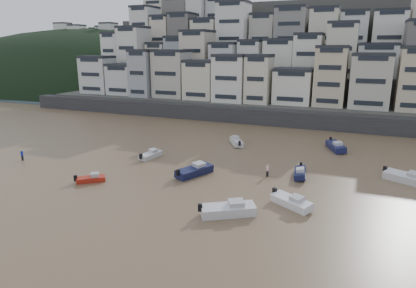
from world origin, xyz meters
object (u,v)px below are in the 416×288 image
at_px(boat_c, 194,169).
at_px(boat_i, 336,145).
at_px(boat_h, 237,141).
at_px(boat_f, 151,154).
at_px(boat_j, 91,178).
at_px(boat_a, 228,208).
at_px(boat_g, 407,177).
at_px(boat_b, 291,201).
at_px(person_blue, 22,155).
at_px(person_pink, 267,170).
at_px(boat_e, 300,172).

bearing_deg(boat_c, boat_i, -16.69).
bearing_deg(boat_h, boat_f, 112.06).
distance_m(boat_h, boat_i, 17.32).
bearing_deg(boat_h, boat_j, 124.91).
distance_m(boat_a, boat_g, 26.04).
distance_m(boat_b, person_blue, 42.48).
distance_m(boat_i, person_pink, 19.38).
distance_m(boat_g, person_pink, 18.23).
distance_m(boat_j, boat_i, 40.87).
height_order(boat_j, boat_i, boat_i).
bearing_deg(boat_j, boat_i, 6.03).
height_order(boat_a, boat_c, boat_c).
bearing_deg(boat_f, boat_i, -48.82).
bearing_deg(person_pink, boat_i, 66.44).
relative_size(boat_i, person_blue, 3.65).
height_order(boat_c, person_pink, boat_c).
height_order(boat_e, person_blue, person_blue).
relative_size(boat_e, boat_h, 0.93).
relative_size(boat_a, boat_c, 1.00).
bearing_deg(person_blue, boat_f, 25.97).
bearing_deg(boat_e, boat_h, -140.78).
bearing_deg(boat_h, boat_c, 148.96).
distance_m(boat_g, person_blue, 56.53).
distance_m(boat_g, boat_h, 28.65).
bearing_deg(boat_c, person_blue, 120.82).
bearing_deg(boat_b, boat_g, 77.76).
relative_size(boat_h, boat_j, 1.35).
bearing_deg(boat_g, boat_i, 153.64).
bearing_deg(person_pink, boat_c, -160.33).
height_order(boat_j, person_blue, person_blue).
distance_m(boat_e, boat_b, 10.46).
bearing_deg(person_blue, boat_g, 12.34).
bearing_deg(boat_c, boat_h, 21.60).
height_order(boat_a, boat_f, boat_a).
xyz_separation_m(boat_g, boat_h, (-26.90, 9.87, -0.12)).
height_order(boat_c, boat_j, boat_c).
bearing_deg(boat_i, boat_c, -61.37).
bearing_deg(boat_b, boat_c, -169.24).
relative_size(boat_g, boat_h, 1.16).
distance_m(boat_a, person_pink, 13.66).
xyz_separation_m(boat_b, person_blue, (-42.46, 1.34, 0.12)).
bearing_deg(boat_h, boat_i, -109.11).
bearing_deg(boat_e, boat_a, -25.82).
height_order(boat_h, boat_i, boat_i).
relative_size(boat_a, boat_b, 1.16).
xyz_separation_m(boat_b, boat_f, (-24.35, 10.16, -0.09)).
height_order(boat_e, boat_i, boat_i).
relative_size(boat_h, person_blue, 3.12).
distance_m(boat_e, boat_g, 13.76).
distance_m(boat_e, person_pink, 4.51).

